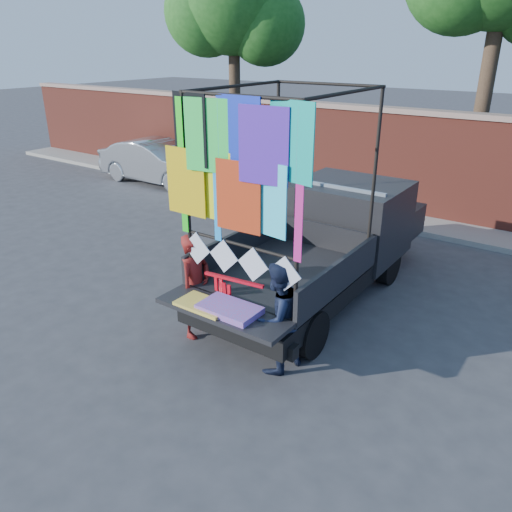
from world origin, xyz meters
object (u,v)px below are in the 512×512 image
Objects in this scene: woman at (196,286)px; man at (277,318)px; pickup_truck at (333,238)px; sedan at (158,162)px.

woman reaches higher than man.
pickup_truck reaches higher than woman.
pickup_truck reaches higher than sedan.
sedan is at bearing 156.79° from pickup_truck.
pickup_truck is 3.52× the size of woman.
pickup_truck is 1.40× the size of sedan.
woman is (6.87, -5.97, 0.14)m from sedan.
pickup_truck is 2.80m from woman.
pickup_truck reaches higher than man.
sedan is 9.10m from woman.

